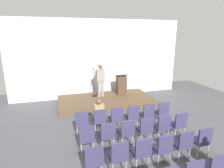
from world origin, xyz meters
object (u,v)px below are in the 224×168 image
object	(u,v)px
chair_r1_c2	(127,131)
chair_r2_c1	(118,155)
lectern	(121,85)
chair_r0_c1	(99,119)
chair_r1_c4	(162,126)
chair_r2_c5	(202,139)
chair_r0_c4	(148,113)
chair_r2_c4	(183,143)
chair_r1_c5	(179,123)
chair_r2_c3	(163,147)
chair_r2_c0	(94,159)
chair_r0_c2	(116,117)
speaker	(101,78)
chair_r0_c3	(132,115)
chair_r0_c5	(162,111)
audience_r0_c1	(99,113)
mic_stand	(94,90)
chair_r1_c1	(107,134)
chair_r1_c0	(87,137)
chair_r2_c2	(142,151)
chair_r0_c0	(82,121)
chair_r1_c3	(145,128)

from	to	relation	value
chair_r1_c2	chair_r2_c1	world-z (taller)	same
lectern	chair_r0_c1	bearing A→B (deg)	-121.40
chair_r1_c4	chair_r2_c5	xyz separation A→B (m)	(0.65, -1.12, 0.00)
chair_r0_c4	chair_r2_c1	distance (m)	2.97
chair_r1_c4	chair_r2_c4	size ratio (longest dim) A/B	1.00
chair_r1_c2	chair_r1_c5	size ratio (longest dim) A/B	1.00
chair_r1_c5	chair_r2_c3	distance (m)	1.72
chair_r1_c4	chair_r2_c0	distance (m)	2.84
chair_r0_c2	chair_r2_c1	world-z (taller)	same
chair_r2_c0	chair_r2_c4	size ratio (longest dim) A/B	1.00
speaker	chair_r0_c2	world-z (taller)	speaker
speaker	chair_r0_c3	bearing A→B (deg)	-80.90
chair_r1_c2	chair_r1_c4	size ratio (longest dim) A/B	1.00
speaker	chair_r2_c0	bearing A→B (deg)	-104.93
chair_r0_c1	chair_r2_c5	size ratio (longest dim) A/B	1.00
chair_r2_c0	chair_r2_c5	xyz separation A→B (m)	(3.26, 0.00, 0.00)
lectern	chair_r0_c5	bearing A→B (deg)	-79.21
audience_r0_c1	chair_r2_c5	world-z (taller)	audience_r0_c1
chair_r0_c4	chair_r2_c0	world-z (taller)	same
mic_stand	chair_r1_c1	size ratio (longest dim) A/B	1.65
mic_stand	chair_r2_c5	distance (m)	5.98
chair_r0_c4	chair_r0_c5	world-z (taller)	same
chair_r0_c2	chair_r0_c3	distance (m)	0.65
chair_r0_c5	chair_r1_c0	size ratio (longest dim) A/B	1.00
mic_stand	chair_r0_c2	bearing A→B (deg)	-86.82
lectern	chair_r1_c5	bearing A→B (deg)	-81.92
lectern	chair_r1_c0	world-z (taller)	lectern
chair_r0_c2	chair_r2_c5	size ratio (longest dim) A/B	1.00
chair_r0_c3	chair_r1_c4	distance (m)	1.29
chair_r1_c4	chair_r2_c1	xyz separation A→B (m)	(-1.96, -1.12, 0.00)
mic_stand	chair_r0_c5	size ratio (longest dim) A/B	1.65
audience_r0_c1	chair_r2_c2	bearing A→B (deg)	-74.24
chair_r0_c0	chair_r2_c4	xyz separation A→B (m)	(2.61, -2.23, 0.00)
chair_r1_c2	chair_r1_c1	bearing A→B (deg)	180.00
speaker	chair_r1_c2	bearing A→B (deg)	-91.87
chair_r1_c3	chair_r2_c0	bearing A→B (deg)	-150.34
chair_r0_c4	chair_r1_c0	bearing A→B (deg)	-156.88
chair_r2_c0	chair_r1_c3	bearing A→B (deg)	29.66
audience_r0_c1	chair_r1_c1	xyz separation A→B (m)	(0.00, -1.20, -0.19)
chair_r0_c3	chair_r2_c3	world-z (taller)	same
chair_r0_c3	chair_r2_c0	bearing A→B (deg)	-131.29
speaker	chair_r2_c1	size ratio (longest dim) A/B	1.84
chair_r1_c5	chair_r1_c0	bearing A→B (deg)	180.00
chair_r1_c0	chair_r2_c1	xyz separation A→B (m)	(0.65, -1.12, 0.00)
chair_r1_c0	chair_r2_c2	xyz separation A→B (m)	(1.31, -1.12, 0.00)
chair_r1_c3	chair_r2_c1	size ratio (longest dim) A/B	1.00
audience_r0_c1	chair_r0_c4	bearing A→B (deg)	-2.41
lectern	chair_r2_c0	bearing A→B (deg)	-115.70
mic_stand	chair_r1_c2	distance (m)	4.47
chair_r0_c1	chair_r2_c4	xyz separation A→B (m)	(1.96, -2.23, 0.00)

